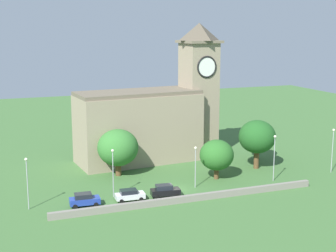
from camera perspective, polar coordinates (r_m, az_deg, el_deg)
ground_plane at (r=93.53m, az=-2.53°, el=-4.51°), size 200.00×200.00×0.00m
church at (r=96.06m, az=-1.64°, el=1.06°), size 28.77×11.84×26.17m
quay_barrier at (r=74.71m, az=2.53°, el=-8.25°), size 41.51×0.70×0.99m
car_blue at (r=73.71m, az=-9.54°, el=-8.30°), size 4.49×2.48×1.92m
car_white at (r=75.19m, az=-4.41°, el=-7.85°), size 4.46×2.28×1.71m
car_black at (r=76.47m, az=-0.34°, el=-7.40°), size 4.63×2.56×1.91m
streetlamp_west_end at (r=72.92m, az=-15.81°, el=-5.47°), size 0.44×0.44×7.56m
streetlamp_west_mid at (r=75.67m, az=-6.31°, el=-4.52°), size 0.44×0.44×7.48m
streetlamp_central at (r=79.90m, az=3.16°, el=-3.91°), size 0.44×0.44×6.76m
streetlamp_east_mid at (r=84.78m, az=12.07°, el=-2.82°), size 0.44×0.44×7.86m
streetlamp_east_end at (r=92.45m, az=18.31°, el=-1.96°), size 0.44×0.44×7.90m
tree_churchyard at (r=91.52m, az=10.15°, el=-1.23°), size 6.69×6.69×8.95m
tree_riverside_west at (r=84.70m, az=5.58°, el=-3.33°), size 5.79×5.79×6.80m
tree_riverside_east at (r=97.50m, az=10.18°, el=-0.84°), size 4.97×4.97×7.55m
tree_by_tower at (r=86.42m, az=-5.74°, el=-2.48°), size 7.09×7.09×8.19m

